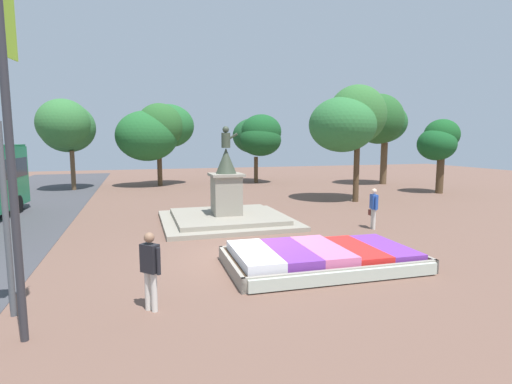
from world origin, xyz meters
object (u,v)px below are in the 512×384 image
flower_planter (320,258)px  pedestrian_crossing_plaza (150,266)px  banner_pole (10,143)px  statue_monument (226,209)px  pedestrian_with_handbag (373,206)px

flower_planter → pedestrian_crossing_plaza: (-4.76, -1.69, 0.72)m
banner_pole → pedestrian_crossing_plaza: (2.25, 0.64, -2.58)m
flower_planter → banner_pole: 8.10m
banner_pole → flower_planter: bearing=18.4°
statue_monument → pedestrian_with_handbag: 6.26m
flower_planter → pedestrian_crossing_plaza: size_ratio=3.26×
flower_planter → statue_monument: statue_monument is taller
flower_planter → banner_pole: banner_pole is taller
statue_monument → banner_pole: banner_pole is taller
pedestrian_with_handbag → pedestrian_crossing_plaza: pedestrian_crossing_plaza is taller
banner_pole → pedestrian_crossing_plaza: 3.48m
statue_monument → pedestrian_crossing_plaza: (-3.54, -8.62, 0.39)m
flower_planter → pedestrian_with_handbag: bearing=42.6°
statue_monument → flower_planter: bearing=-80.0°
statue_monument → pedestrian_crossing_plaza: bearing=-112.3°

